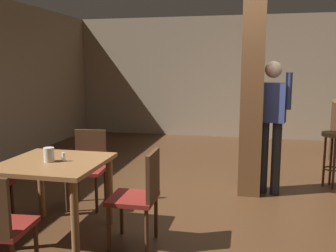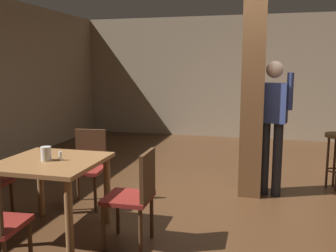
{
  "view_description": "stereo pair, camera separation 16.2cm",
  "coord_description": "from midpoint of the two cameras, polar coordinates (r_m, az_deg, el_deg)",
  "views": [
    {
      "loc": [
        0.19,
        -4.38,
        1.65
      ],
      "look_at": [
        -0.82,
        0.15,
        0.91
      ],
      "focal_mm": 40.0,
      "sensor_mm": 36.0,
      "label": 1
    },
    {
      "loc": [
        0.34,
        -4.34,
        1.65
      ],
      "look_at": [
        -0.82,
        0.15,
        0.91
      ],
      "focal_mm": 40.0,
      "sensor_mm": 36.0,
      "label": 2
    }
  ],
  "objects": [
    {
      "name": "ground_plane",
      "position": [
        4.67,
        8.67,
        -11.78
      ],
      "size": [
        10.8,
        10.8,
        0.0
      ],
      "primitive_type": "plane",
      "color": "#422816"
    },
    {
      "name": "dining_table",
      "position": [
        3.81,
        -18.1,
        -6.97
      ],
      "size": [
        0.94,
        0.94,
        0.76
      ],
      "color": "brown",
      "rests_on": "ground_plane"
    },
    {
      "name": "salt_shaker",
      "position": [
        3.73,
        -16.84,
        -4.54
      ],
      "size": [
        0.03,
        0.03,
        0.09
      ],
      "primitive_type": "cylinder",
      "color": "silver",
      "rests_on": "dining_table"
    },
    {
      "name": "chair_east",
      "position": [
        3.49,
        -5.51,
        -10.15
      ],
      "size": [
        0.43,
        0.43,
        0.89
      ],
      "color": "maroon",
      "rests_on": "ground_plane"
    },
    {
      "name": "chair_north",
      "position": [
        4.59,
        -13.08,
        -5.65
      ],
      "size": [
        0.46,
        0.46,
        0.89
      ],
      "color": "maroon",
      "rests_on": "ground_plane"
    },
    {
      "name": "napkin_cup",
      "position": [
        3.75,
        -18.88,
        -4.15
      ],
      "size": [
        0.1,
        0.1,
        0.14
      ],
      "primitive_type": "cylinder",
      "color": "beige",
      "rests_on": "dining_table"
    },
    {
      "name": "standing_person",
      "position": [
        4.93,
        14.58,
        1.19
      ],
      "size": [
        0.47,
        0.26,
        1.72
      ],
      "color": "navy",
      "rests_on": "ground_plane"
    },
    {
      "name": "bar_stool_near",
      "position": [
        5.55,
        23.15,
        -2.96
      ],
      "size": [
        0.33,
        0.33,
        0.77
      ],
      "color": "#4C3319",
      "rests_on": "ground_plane"
    },
    {
      "name": "wall_back",
      "position": [
        8.87,
        10.93,
        7.26
      ],
      "size": [
        8.0,
        0.1,
        2.8
      ],
      "primitive_type": "cube",
      "color": "gray",
      "rests_on": "ground_plane"
    },
    {
      "name": "pillar",
      "position": [
        4.83,
        11.77,
        5.87
      ],
      "size": [
        0.28,
        0.28,
        2.8
      ],
      "primitive_type": "cube",
      "color": "brown",
      "rests_on": "ground_plane"
    }
  ]
}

